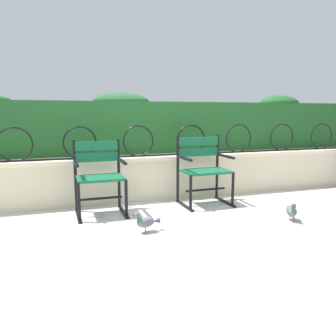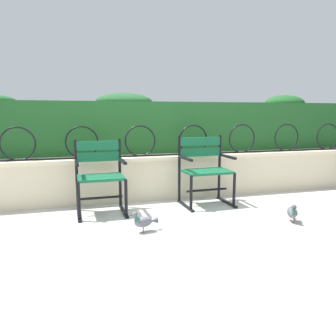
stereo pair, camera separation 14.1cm
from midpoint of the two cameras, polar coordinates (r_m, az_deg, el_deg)
The scene contains 8 objects.
ground_plane at distance 3.83m, azimuth -0.35°, elevation -8.49°, with size 60.00×60.00×0.00m, color #B7B5AF.
stone_wall at distance 4.64m, azimuth -3.96°, elevation -1.48°, with size 7.94×0.41×0.60m.
iron_arch_fence at distance 4.47m, azimuth -5.73°, elevation 4.30°, with size 7.39×0.02×0.42m.
hedge_row at distance 5.01m, azimuth -5.25°, elevation 7.28°, with size 7.78×0.56×0.87m.
park_chair_left at distance 3.99m, azimuth -12.67°, elevation -1.17°, with size 0.57×0.53×0.86m.
park_chair_right at distance 4.35m, azimuth 5.11°, elevation 0.00°, with size 0.63×0.53×0.89m.
pigeon_near_chairs at distance 3.37m, azimuth -5.03°, elevation -9.09°, with size 0.29×0.13×0.22m.
pigeon_far_side at distance 3.92m, azimuth 19.39°, elevation -6.92°, with size 0.19×0.27×0.22m.
Camera 1 is at (-1.19, -3.45, 1.18)m, focal length 35.66 mm.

